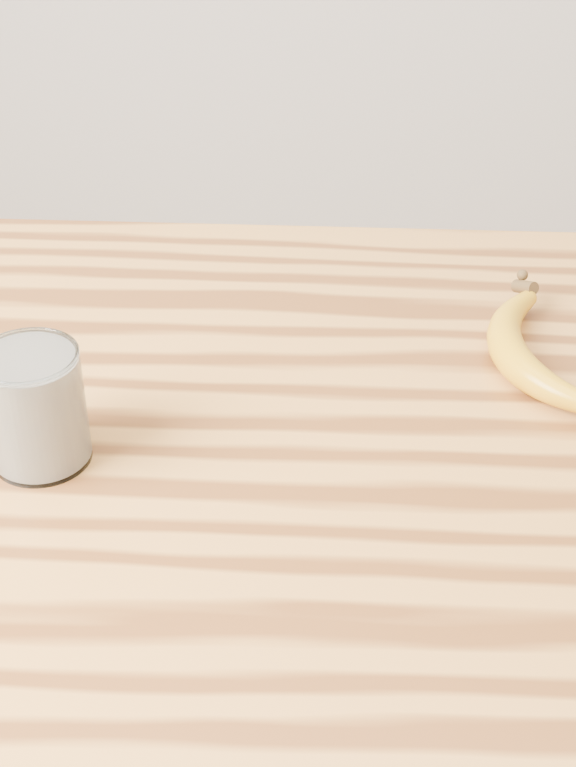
{
  "coord_description": "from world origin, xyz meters",
  "views": [
    {
      "loc": [
        -0.02,
        -0.79,
        1.49
      ],
      "look_at": [
        -0.06,
        0.01,
        0.93
      ],
      "focal_mm": 50.0,
      "sensor_mm": 36.0,
      "label": 1
    }
  ],
  "objects": [
    {
      "name": "smoothie_glass",
      "position": [
        -0.28,
        -0.07,
        0.95
      ],
      "size": [
        0.09,
        0.09,
        0.11
      ],
      "color": "white",
      "rests_on": "table"
    },
    {
      "name": "table",
      "position": [
        0.0,
        0.0,
        0.77
      ],
      "size": [
        1.2,
        0.8,
        0.9
      ],
      "color": "#BA7A34",
      "rests_on": "ground"
    },
    {
      "name": "banana",
      "position": [
        0.15,
        0.1,
        0.92
      ],
      "size": [
        0.16,
        0.31,
        0.04
      ],
      "primitive_type": null,
      "rotation": [
        0.0,
        0.0,
        0.17
      ],
      "color": "orange",
      "rests_on": "table"
    }
  ]
}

